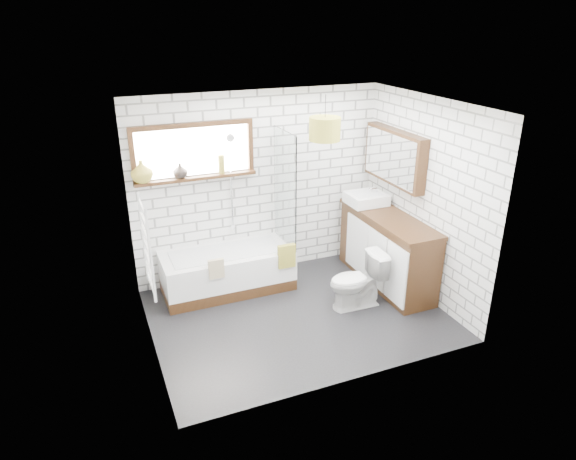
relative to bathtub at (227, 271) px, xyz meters
name	(u,v)px	position (x,y,z in m)	size (l,w,h in m)	color
floor	(297,315)	(0.59, -0.93, -0.28)	(3.40, 2.60, 0.01)	black
ceiling	(299,105)	(0.59, -0.93, 2.23)	(3.40, 2.60, 0.01)	white
wall_back	(259,186)	(0.59, 0.37, 0.98)	(3.40, 0.01, 2.50)	white
wall_front	(356,269)	(0.59, -2.24, 0.98)	(3.40, 0.01, 2.50)	white
wall_left	(142,243)	(-1.11, -0.93, 0.98)	(0.01, 2.60, 2.50)	white
wall_right	(425,200)	(2.30, -0.93, 0.98)	(0.01, 2.60, 2.50)	white
window	(194,152)	(-0.26, 0.33, 1.53)	(1.52, 0.16, 0.68)	black
towel_radiator	(147,247)	(-1.07, -0.93, 0.93)	(0.06, 0.52, 1.00)	white
mirror_cabinet	(394,157)	(2.21, -0.33, 1.38)	(0.16, 1.20, 0.70)	black
shower_riser	(231,183)	(0.19, 0.33, 1.08)	(0.02, 0.02, 1.30)	silver
bathtub	(227,271)	(0.00, 0.00, 0.00)	(1.67, 0.74, 0.54)	white
shower_screen	(285,189)	(0.81, 0.00, 1.02)	(0.02, 0.72, 1.50)	white
towel_green	(287,256)	(0.68, -0.37, 0.25)	(0.23, 0.06, 0.31)	olive
towel_beige	(216,269)	(-0.23, -0.37, 0.25)	(0.19, 0.05, 0.25)	tan
vanity	(387,249)	(2.02, -0.62, 0.21)	(0.54, 1.69, 0.97)	black
basin	(366,199)	(1.96, -0.12, 0.77)	(0.50, 0.44, 0.15)	white
tap	(377,193)	(2.12, -0.12, 0.83)	(0.03, 0.03, 0.16)	silver
toilet	(357,281)	(1.35, -1.02, 0.08)	(0.69, 0.39, 0.70)	white
vase_olive	(142,173)	(-0.91, 0.30, 1.35)	(0.26, 0.26, 0.27)	olive
vase_dark	(180,172)	(-0.45, 0.30, 1.30)	(0.18, 0.18, 0.18)	black
bottle	(222,166)	(0.07, 0.30, 1.33)	(0.07, 0.07, 0.23)	olive
pendant	(325,129)	(1.19, -0.35, 1.83)	(0.38, 0.38, 0.28)	olive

